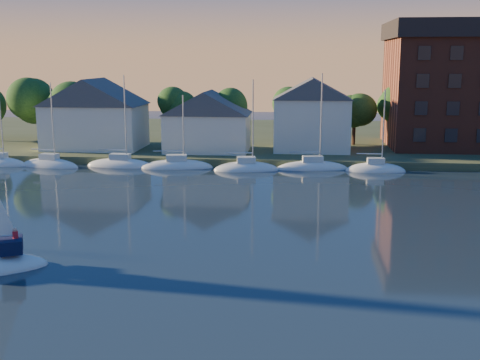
# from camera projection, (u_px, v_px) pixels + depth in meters

# --- Properties ---
(shoreline_land) EXTENTS (160.00, 50.00, 2.00)m
(shoreline_land) POSITION_uv_depth(u_px,v_px,m) (261.00, 141.00, 98.97)
(shoreline_land) COLOR #374126
(shoreline_land) RESTS_ON ground
(wooden_dock) EXTENTS (120.00, 3.00, 1.00)m
(wooden_dock) POSITION_uv_depth(u_px,v_px,m) (249.00, 165.00, 76.54)
(wooden_dock) COLOR brown
(wooden_dock) RESTS_ON ground
(clubhouse_west) EXTENTS (13.65, 9.45, 9.64)m
(clubhouse_west) POSITION_uv_depth(u_px,v_px,m) (95.00, 113.00, 83.41)
(clubhouse_west) COLOR silver
(clubhouse_west) RESTS_ON shoreline_land
(clubhouse_centre) EXTENTS (11.55, 8.40, 8.08)m
(clubhouse_centre) POSITION_uv_depth(u_px,v_px,m) (208.00, 120.00, 81.00)
(clubhouse_centre) COLOR silver
(clubhouse_centre) RESTS_ON shoreline_land
(clubhouse_east) EXTENTS (10.50, 8.40, 9.80)m
(clubhouse_east) POSITION_uv_depth(u_px,v_px,m) (312.00, 114.00, 81.38)
(clubhouse_east) COLOR silver
(clubhouse_east) RESTS_ON shoreline_land
(tree_line) EXTENTS (93.40, 5.40, 8.90)m
(tree_line) POSITION_uv_depth(u_px,v_px,m) (269.00, 102.00, 85.64)
(tree_line) COLOR #382319
(tree_line) RESTS_ON shoreline_land
(moored_fleet) EXTENTS (63.50, 2.40, 12.05)m
(moored_fleet) POSITION_uv_depth(u_px,v_px,m) (151.00, 167.00, 74.79)
(moored_fleet) COLOR silver
(moored_fleet) RESTS_ON ground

